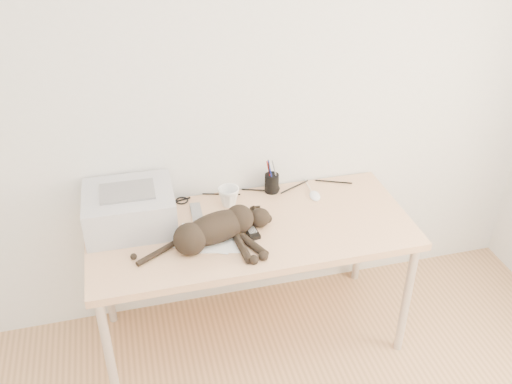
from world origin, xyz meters
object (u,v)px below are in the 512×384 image
object	(u,v)px
mug	(229,197)
mouse	(315,194)
printer	(130,209)
cat	(214,231)
pen_cup	(272,183)
desk	(247,238)

from	to	relation	value
mug	mouse	bearing A→B (deg)	-4.40
printer	mouse	size ratio (longest dim) A/B	4.48
cat	mug	bearing A→B (deg)	48.44
mug	pen_cup	distance (m)	0.26
cat	mouse	size ratio (longest dim) A/B	7.09
printer	mug	xyz separation A→B (m)	(0.51, 0.06, -0.05)
pen_cup	mouse	bearing A→B (deg)	-27.45
mouse	printer	bearing A→B (deg)	-171.27
mouse	cat	bearing A→B (deg)	-148.83
desk	printer	bearing A→B (deg)	172.73
cat	printer	bearing A→B (deg)	129.83
printer	mouse	distance (m)	0.97
printer	pen_cup	world-z (taller)	printer
desk	mouse	bearing A→B (deg)	13.43
mug	mouse	world-z (taller)	mug
mug	cat	bearing A→B (deg)	-114.60
pen_cup	mouse	xyz separation A→B (m)	(0.21, -0.11, -0.04)
printer	pen_cup	distance (m)	0.77
cat	mug	world-z (taller)	cat
mouse	mug	bearing A→B (deg)	-176.98
printer	desk	bearing A→B (deg)	-7.27
printer	mug	bearing A→B (deg)	6.50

